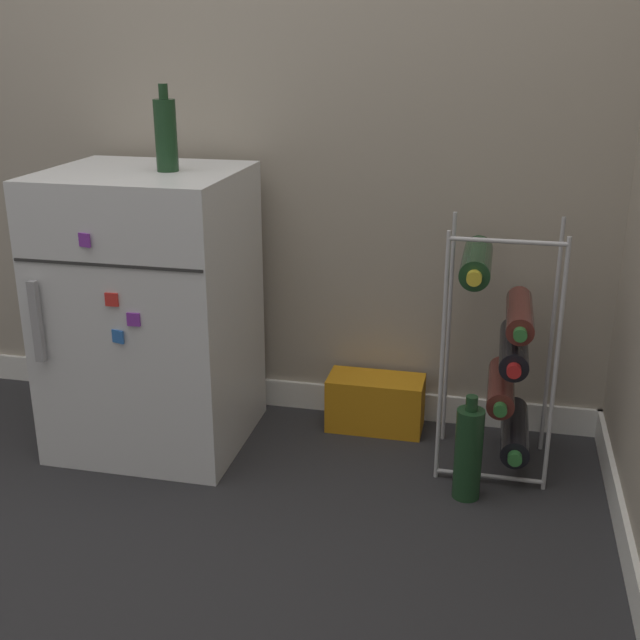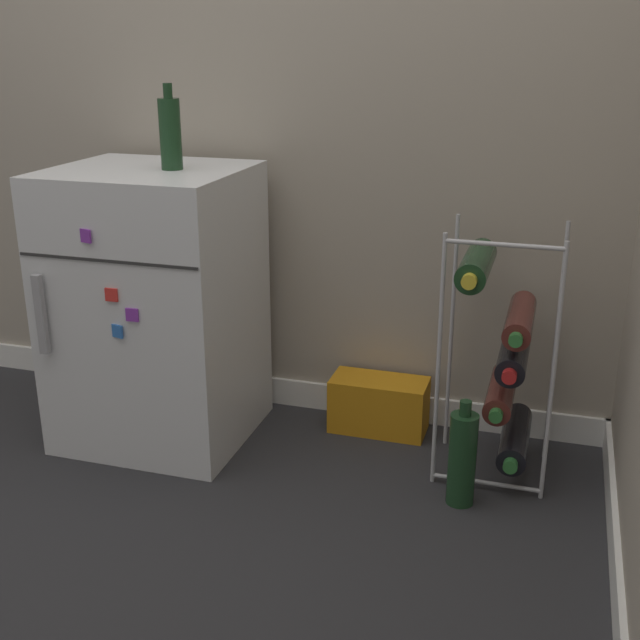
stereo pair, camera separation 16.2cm
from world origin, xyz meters
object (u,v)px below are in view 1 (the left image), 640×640
(mini_fridge, at_px, (152,311))
(loose_bottle_floor, at_px, (468,453))
(wine_rack, at_px, (505,350))
(fridge_top_bottle, at_px, (166,134))
(soda_box, at_px, (375,403))

(mini_fridge, xyz_separation_m, loose_bottle_floor, (0.95, -0.14, -0.28))
(wine_rack, xyz_separation_m, fridge_top_bottle, (-0.94, -0.05, 0.57))
(mini_fridge, relative_size, fridge_top_bottle, 3.55)
(fridge_top_bottle, distance_m, loose_bottle_floor, 1.19)
(soda_box, bearing_deg, mini_fridge, -162.44)
(mini_fridge, relative_size, wine_rack, 1.16)
(fridge_top_bottle, bearing_deg, soda_box, 19.53)
(soda_box, xyz_separation_m, loose_bottle_floor, (0.30, -0.35, 0.05))
(fridge_top_bottle, xyz_separation_m, loose_bottle_floor, (0.87, -0.15, -0.79))
(fridge_top_bottle, relative_size, loose_bottle_floor, 0.78)
(soda_box, bearing_deg, fridge_top_bottle, -160.47)
(wine_rack, bearing_deg, soda_box, 158.52)
(fridge_top_bottle, height_order, loose_bottle_floor, fridge_top_bottle)
(mini_fridge, bearing_deg, wine_rack, 3.05)
(wine_rack, bearing_deg, mini_fridge, -176.95)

